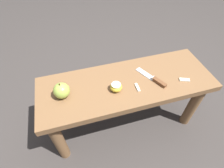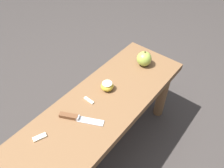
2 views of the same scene
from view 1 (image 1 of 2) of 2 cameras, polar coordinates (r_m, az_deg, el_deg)
name	(u,v)px [view 1 (image 1 of 2)]	position (r m, az deg, el deg)	size (l,w,h in m)	color
ground_plane	(123,122)	(1.39, 3.70, -12.20)	(8.00, 8.00, 0.00)	#383330
wooden_bench	(126,92)	(1.09, 4.61, -2.66)	(1.03, 0.37, 0.46)	brown
knife	(155,80)	(1.05, 13.88, 1.40)	(0.12, 0.20, 0.02)	#B7BABF
apple_whole	(62,91)	(0.95, -16.12, -2.23)	(0.09, 0.09, 0.10)	#9EB747
apple_cut	(116,87)	(0.96, 1.34, -0.99)	(0.07, 0.07, 0.04)	gold
apple_slice_near_knife	(137,87)	(0.99, 8.30, -1.07)	(0.02, 0.06, 0.01)	silver
apple_slice_center	(184,80)	(1.11, 22.59, 1.28)	(0.06, 0.04, 0.01)	silver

